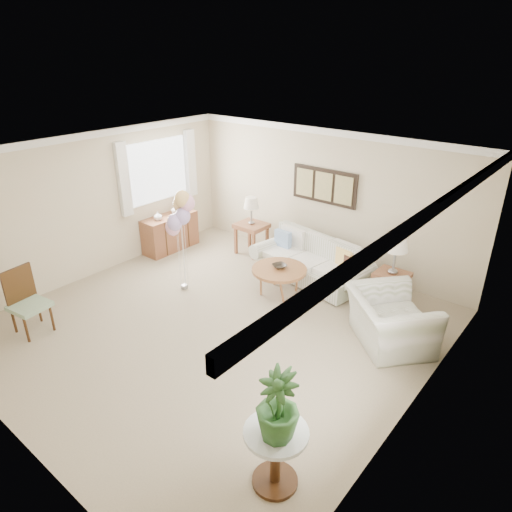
% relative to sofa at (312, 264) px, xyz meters
% --- Properties ---
extents(ground_plane, '(6.00, 6.00, 0.00)m').
position_rel_sofa_xyz_m(ground_plane, '(-0.29, -2.22, -0.32)').
color(ground_plane, tan).
extents(room_shell, '(6.04, 6.04, 2.60)m').
position_rel_sofa_xyz_m(room_shell, '(-0.40, -2.13, 1.31)').
color(room_shell, beige).
rests_on(room_shell, ground).
extents(wall_art_triptych, '(1.35, 0.06, 0.65)m').
position_rel_sofa_xyz_m(wall_art_triptych, '(-0.29, 0.75, 1.23)').
color(wall_art_triptych, black).
rests_on(wall_art_triptych, ground).
extents(sofa, '(2.29, 1.11, 0.80)m').
position_rel_sofa_xyz_m(sofa, '(0.00, 0.00, 0.00)').
color(sofa, silver).
rests_on(sofa, ground).
extents(end_table_left, '(0.60, 0.54, 0.65)m').
position_rel_sofa_xyz_m(end_table_left, '(-1.59, 0.19, 0.23)').
color(end_table_left, '#925F3C').
rests_on(end_table_left, ground).
extents(end_table_right, '(0.52, 0.47, 0.57)m').
position_rel_sofa_xyz_m(end_table_right, '(1.49, 0.08, 0.16)').
color(end_table_right, '#925F3C').
rests_on(end_table_right, ground).
extents(lamp_left, '(0.32, 0.32, 0.56)m').
position_rel_sofa_xyz_m(lamp_left, '(-1.59, 0.19, 0.76)').
color(lamp_left, gray).
rests_on(lamp_left, end_table_left).
extents(lamp_right, '(0.38, 0.38, 0.67)m').
position_rel_sofa_xyz_m(lamp_right, '(1.49, 0.08, 0.77)').
color(lamp_right, gray).
rests_on(lamp_right, end_table_right).
extents(coffee_table, '(0.94, 0.94, 0.48)m').
position_rel_sofa_xyz_m(coffee_table, '(-0.14, -0.80, 0.12)').
color(coffee_table, '#965934').
rests_on(coffee_table, ground).
extents(decor_bowl, '(0.31, 0.31, 0.06)m').
position_rel_sofa_xyz_m(decor_bowl, '(-0.16, -0.77, 0.19)').
color(decor_bowl, black).
rests_on(decor_bowl, coffee_table).
extents(armchair, '(1.56, 1.54, 0.76)m').
position_rel_sofa_xyz_m(armchair, '(1.94, -0.97, 0.07)').
color(armchair, silver).
rests_on(armchair, ground).
extents(side_table, '(0.62, 0.62, 0.67)m').
position_rel_sofa_xyz_m(side_table, '(2.10, -3.87, 0.19)').
color(side_table, silver).
rests_on(side_table, ground).
extents(potted_plant, '(0.48, 0.48, 0.72)m').
position_rel_sofa_xyz_m(potted_plant, '(2.14, -3.90, 0.72)').
color(potted_plant, '#244522').
rests_on(potted_plant, side_table).
extents(accent_chair, '(0.55, 0.55, 1.00)m').
position_rel_sofa_xyz_m(accent_chair, '(-2.36, -4.07, 0.20)').
color(accent_chair, '#88A483').
rests_on(accent_chair, ground).
extents(credenza, '(0.46, 1.20, 0.74)m').
position_rel_sofa_xyz_m(credenza, '(-3.05, -0.72, 0.05)').
color(credenza, '#925F3C').
rests_on(credenza, ground).
extents(vase_white, '(0.18, 0.18, 0.17)m').
position_rel_sofa_xyz_m(vase_white, '(-3.03, -1.01, 0.51)').
color(vase_white, white).
rests_on(vase_white, credenza).
extents(vase_sage, '(0.23, 0.23, 0.20)m').
position_rel_sofa_xyz_m(vase_sage, '(-3.03, -0.54, 0.53)').
color(vase_sage, '#B9B9B9').
rests_on(vase_sage, credenza).
extents(balloon_cluster, '(0.50, 0.46, 1.83)m').
position_rel_sofa_xyz_m(balloon_cluster, '(-1.50, -1.74, 1.12)').
color(balloon_cluster, gray).
rests_on(balloon_cluster, ground).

